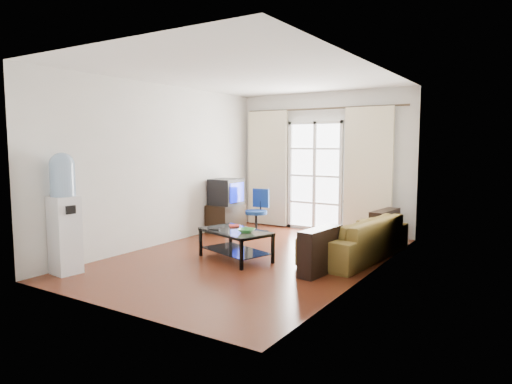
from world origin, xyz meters
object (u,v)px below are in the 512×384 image
tv_stand (226,218)px  water_cooler (64,211)px  coffee_table (235,241)px  task_chair (257,221)px  sofa (356,238)px  crt_tv (225,192)px

tv_stand → water_cooler: water_cooler is taller
coffee_table → tv_stand: (-1.41, 1.69, -0.02)m
task_chair → water_cooler: water_cooler is taller
sofa → tv_stand: 2.94m
coffee_table → tv_stand: size_ratio=1.69×
coffee_table → water_cooler: water_cooler is taller
sofa → task_chair: 2.34m
coffee_table → crt_tv: size_ratio=2.21×
crt_tv → water_cooler: bearing=-91.1°
task_chair → crt_tv: bearing=-172.9°
water_cooler → crt_tv: bearing=95.3°
coffee_table → water_cooler: 2.39m
sofa → coffee_table: sofa is taller
coffee_table → sofa: bearing=35.9°
coffee_table → crt_tv: crt_tv is taller
sofa → water_cooler: (-2.95, -2.86, 0.53)m
water_cooler → tv_stand: bearing=95.3°
sofa → coffee_table: bearing=-48.0°
task_chair → tv_stand: bearing=-174.8°
crt_tv → tv_stand: bearing=86.9°
crt_tv → water_cooler: (-0.07, -3.46, 0.05)m
crt_tv → task_chair: 0.85m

